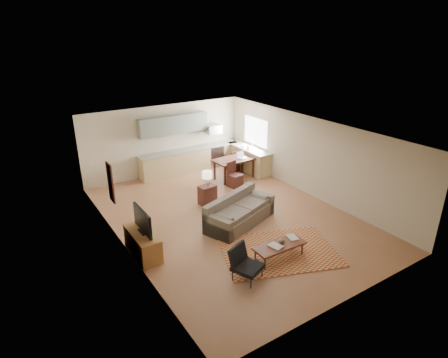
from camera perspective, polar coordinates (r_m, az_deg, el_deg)
room at (r=10.96m, az=0.85°, el=0.47°), size 9.00×9.00×9.00m
kitchen_counter_back at (r=15.08m, az=-5.12°, el=2.96°), size 4.26×0.64×0.92m
kitchen_counter_right at (r=15.15m, az=3.79°, el=3.10°), size 0.64×2.26×0.92m
kitchen_range at (r=15.59m, az=-1.54°, el=3.65°), size 0.62×0.62×0.90m
kitchen_microwave at (r=15.30m, az=-1.63°, el=7.58°), size 0.62×0.40×0.35m
upper_cabinets at (r=14.53m, az=-7.71°, el=8.24°), size 2.80×0.34×0.70m
window_right at (r=15.01m, az=4.83°, el=7.23°), size 0.02×1.40×1.05m
wall_art_left at (r=10.42m, az=-16.86°, el=-0.53°), size 0.06×0.42×1.10m
triptych at (r=14.55m, az=-9.34°, el=7.34°), size 1.70×0.04×0.50m
rug at (r=9.97m, az=8.39°, el=-10.84°), size 3.41×2.89×0.02m
sofa at (r=10.98m, az=2.48°, el=-4.83°), size 2.64×1.81×0.84m
coffee_table at (r=9.61m, az=8.39°, el=-10.86°), size 1.37×0.56×0.41m
book_a at (r=9.31m, az=7.38°, el=-10.41°), size 0.39×0.44×0.03m
book_b at (r=9.78m, az=9.77°, el=-8.85°), size 0.38×0.42×0.02m
vase at (r=9.55m, az=8.78°, el=-9.11°), size 0.17×0.17×0.16m
armchair at (r=8.74m, az=3.62°, el=-12.85°), size 0.90×0.90×0.79m
tv_credenza at (r=9.84m, az=-12.30°, el=-9.53°), size 0.52×1.36×0.63m
tv at (r=9.55m, az=-12.31°, el=-6.23°), size 0.10×1.05×0.63m
console_table at (r=12.22m, az=-2.54°, el=-2.42°), size 0.59×0.42×0.64m
table_lamp at (r=11.99m, az=-2.59°, el=0.09°), size 0.36×0.36×0.51m
dining_table at (r=14.26m, az=1.53°, el=1.60°), size 1.60×0.98×0.78m
dining_chair_near at (r=13.47m, az=1.71°, el=0.67°), size 0.52×0.54×0.93m
dining_chair_far at (r=15.01m, az=1.38°, el=2.86°), size 0.44×0.46×0.87m
laptop at (r=14.18m, az=2.82°, el=3.67°), size 0.37×0.30×0.25m
soap_bottle at (r=14.88m, az=3.67°, el=4.99°), size 0.13×0.13×0.19m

